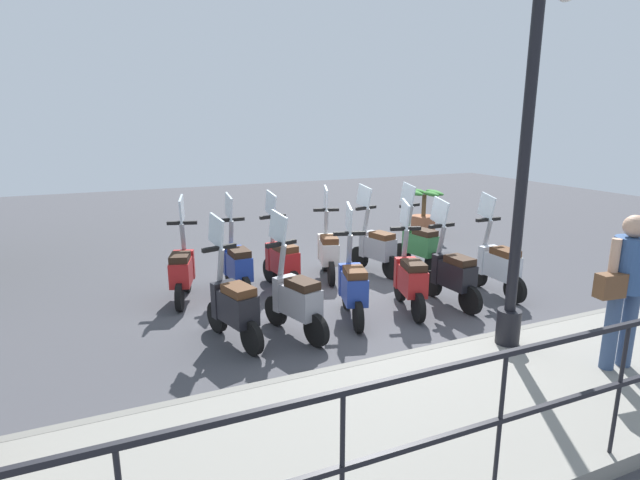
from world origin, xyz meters
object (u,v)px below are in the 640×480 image
scooter_near_5 (233,305)px  scooter_far_4 (237,265)px  potted_palm (423,216)px  scooter_near_2 (410,278)px  scooter_far_1 (376,247)px  scooter_far_2 (328,250)px  scooter_far_3 (281,260)px  scooter_near_4 (295,299)px  scooter_far_0 (419,243)px  lamp_post_near (522,179)px  scooter_near_1 (452,273)px  scooter_near_3 (353,285)px  pedestrian_with_bag (626,281)px  scooter_far_5 (182,270)px  scooter_near_0 (497,264)px

scooter_near_5 → scooter_far_4: 1.72m
potted_palm → scooter_far_4: bearing=114.7°
scooter_near_2 → scooter_far_1: same height
scooter_far_2 → scooter_far_3: same height
potted_palm → scooter_near_4: (-4.06, 4.74, 0.04)m
scooter_near_4 → scooter_far_0: (1.77, -3.03, 0.00)m
lamp_post_near → scooter_near_1: size_ratio=2.75×
scooter_near_2 → scooter_near_3: same height
scooter_near_5 → scooter_far_0: same height
lamp_post_near → scooter_far_2: (3.44, 0.68, -1.54)m
scooter_far_0 → scooter_near_2: bearing=133.2°
pedestrian_with_bag → scooter_far_2: pedestrian_with_bag is taller
pedestrian_with_bag → scooter_far_3: bearing=35.0°
scooter_near_3 → scooter_far_2: size_ratio=1.00×
scooter_far_2 → scooter_far_3: 0.95m
lamp_post_near → scooter_far_4: bearing=35.5°
scooter_near_4 → scooter_far_2: size_ratio=1.00×
scooter_near_5 → scooter_far_1: bearing=-75.1°
potted_palm → scooter_far_3: scooter_far_3 is taller
scooter_far_2 → scooter_far_3: (-0.24, 0.92, 0.00)m
scooter_near_5 → potted_palm: bearing=-70.1°
scooter_near_1 → scooter_far_0: same height
potted_palm → scooter_near_3: bearing=135.2°
scooter_near_2 → scooter_near_3: (0.04, 0.88, 0.00)m
scooter_far_5 → scooter_far_1: bearing=-72.9°
scooter_far_5 → scooter_near_5: bearing=-152.6°
scooter_near_3 → scooter_far_4: bearing=52.9°
scooter_far_2 → scooter_far_5: bearing=110.7°
scooter_near_4 → scooter_far_5: same height
potted_palm → scooter_far_0: (-2.29, 1.71, 0.04)m
pedestrian_with_bag → scooter_near_2: size_ratio=1.03×
scooter_near_2 → scooter_far_2: bearing=28.4°
scooter_near_0 → scooter_far_4: (1.57, 3.65, 0.00)m
lamp_post_near → scooter_far_5: 4.78m
scooter_near_1 → scooter_far_4: (1.66, 2.73, 0.00)m
scooter_far_2 → scooter_near_2: bearing=-150.2°
scooter_near_3 → scooter_far_5: same height
scooter_near_2 → scooter_near_5: bearing=106.4°
pedestrian_with_bag → scooter_far_0: size_ratio=1.03×
scooter_far_1 → scooter_far_2: same height
pedestrian_with_bag → scooter_far_5: size_ratio=1.03×
scooter_near_3 → scooter_far_3: bearing=32.8°
potted_palm → scooter_near_3: size_ratio=0.69×
potted_palm → pedestrian_with_bag: bearing=161.6°
scooter_near_4 → scooter_far_1: bearing=-66.4°
scooter_far_3 → scooter_far_4: (0.02, 0.71, 0.00)m
scooter_far_1 → scooter_far_4: (-0.11, 2.49, 0.00)m
potted_palm → scooter_near_3: scooter_near_3 is taller
scooter_far_1 → scooter_near_3: bearing=128.6°
scooter_near_0 → scooter_near_4: 3.37m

